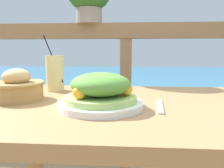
# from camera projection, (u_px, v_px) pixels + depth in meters

# --- Properties ---
(patio_table) EXTENTS (1.05, 0.72, 0.76)m
(patio_table) POSITION_uv_depth(u_px,v_px,m) (123.00, 134.00, 0.77)
(patio_table) COLOR #997047
(patio_table) RESTS_ON ground_plane
(railing_fence) EXTENTS (2.80, 0.08, 1.10)m
(railing_fence) POSITION_uv_depth(u_px,v_px,m) (126.00, 70.00, 1.35)
(railing_fence) COLOR brown
(railing_fence) RESTS_ON ground_plane
(sea_backdrop) EXTENTS (12.00, 4.00, 0.53)m
(sea_backdrop) POSITION_uv_depth(u_px,v_px,m) (127.00, 89.00, 3.90)
(sea_backdrop) COLOR teal
(sea_backdrop) RESTS_ON ground_plane
(salad_plate) EXTENTS (0.27, 0.27, 0.11)m
(salad_plate) POSITION_uv_depth(u_px,v_px,m) (101.00, 93.00, 0.68)
(salad_plate) COLOR silver
(salad_plate) RESTS_ON patio_table
(drink_glass) EXTENTS (0.09, 0.08, 0.24)m
(drink_glass) POSITION_uv_depth(u_px,v_px,m) (55.00, 73.00, 0.97)
(drink_glass) COLOR #DBCC7F
(drink_glass) RESTS_ON patio_table
(bread_basket) EXTENTS (0.19, 0.19, 0.11)m
(bread_basket) POSITION_uv_depth(u_px,v_px,m) (17.00, 87.00, 0.79)
(bread_basket) COLOR #AD7F47
(bread_basket) RESTS_ON patio_table
(knife) EXTENTS (0.04, 0.18, 0.00)m
(knife) POSITION_uv_depth(u_px,v_px,m) (160.00, 106.00, 0.69)
(knife) COLOR silver
(knife) RESTS_ON patio_table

